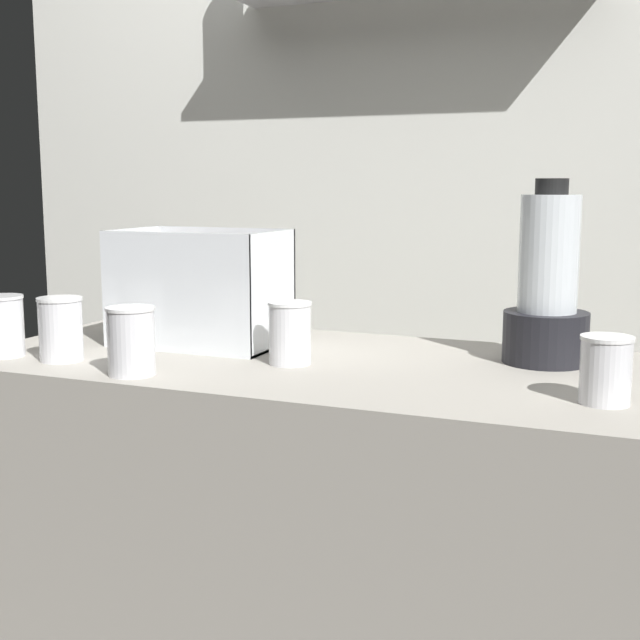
# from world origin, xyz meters

# --- Properties ---
(counter) EXTENTS (1.40, 0.64, 0.90)m
(counter) POSITION_xyz_m (0.00, 0.00, 0.45)
(counter) COLOR #9E998E
(counter) RESTS_ON ground_plane
(back_wall_unit) EXTENTS (2.60, 0.24, 2.50)m
(back_wall_unit) POSITION_xyz_m (-0.00, 0.77, 1.27)
(back_wall_unit) COLOR silver
(back_wall_unit) RESTS_ON ground_plane
(carrot_display_bin) EXTENTS (0.35, 0.22, 0.25)m
(carrot_display_bin) POSITION_xyz_m (-0.30, 0.06, 0.98)
(carrot_display_bin) COLOR white
(carrot_display_bin) RESTS_ON counter
(blender_pitcher) EXTENTS (0.16, 0.16, 0.35)m
(blender_pitcher) POSITION_xyz_m (0.41, 0.14, 1.04)
(blender_pitcher) COLOR black
(blender_pitcher) RESTS_ON counter
(juice_cup_pomegranate_far_left) EXTENTS (0.08, 0.08, 0.12)m
(juice_cup_pomegranate_far_left) POSITION_xyz_m (-0.60, -0.21, 0.96)
(juice_cup_pomegranate_far_left) COLOR white
(juice_cup_pomegranate_far_left) RESTS_ON counter
(juice_cup_orange_left) EXTENTS (0.09, 0.09, 0.13)m
(juice_cup_orange_left) POSITION_xyz_m (-0.47, -0.20, 0.95)
(juice_cup_orange_left) COLOR white
(juice_cup_orange_left) RESTS_ON counter
(juice_cup_mango_middle) EXTENTS (0.09, 0.09, 0.12)m
(juice_cup_mango_middle) POSITION_xyz_m (-0.27, -0.25, 0.96)
(juice_cup_mango_middle) COLOR white
(juice_cup_mango_middle) RESTS_ON counter
(juice_cup_carrot_right) EXTENTS (0.08, 0.08, 0.12)m
(juice_cup_carrot_right) POSITION_xyz_m (-0.04, -0.05, 0.96)
(juice_cup_carrot_right) COLOR white
(juice_cup_carrot_right) RESTS_ON counter
(juice_cup_orange_far_right) EXTENTS (0.08, 0.08, 0.11)m
(juice_cup_orange_far_right) POSITION_xyz_m (0.54, -0.14, 0.95)
(juice_cup_orange_far_right) COLOR white
(juice_cup_orange_far_right) RESTS_ON counter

